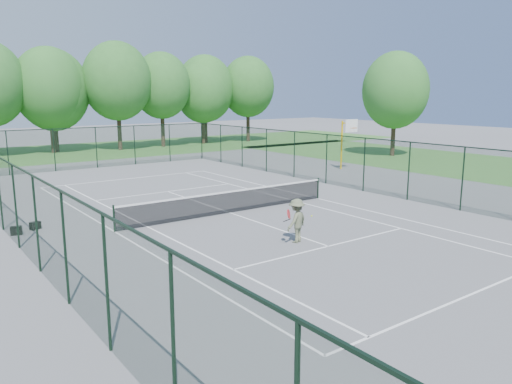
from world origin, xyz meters
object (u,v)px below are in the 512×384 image
basketball_goal (347,134)px  tennis_player (297,221)px  tennis_net (230,201)px  sports_bag_a (16,231)px

basketball_goal → tennis_player: size_ratio=1.80×
tennis_net → sports_bag_a: bearing=167.8°
tennis_net → basketball_goal: size_ratio=3.04×
basketball_goal → sports_bag_a: (-22.90, -4.38, -2.40)m
tennis_net → tennis_player: tennis_player is taller
sports_bag_a → basketball_goal: bearing=26.7°
sports_bag_a → tennis_player: 10.89m
sports_bag_a → tennis_player: tennis_player is taller
tennis_net → tennis_player: bearing=-96.3°
basketball_goal → tennis_player: 18.84m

